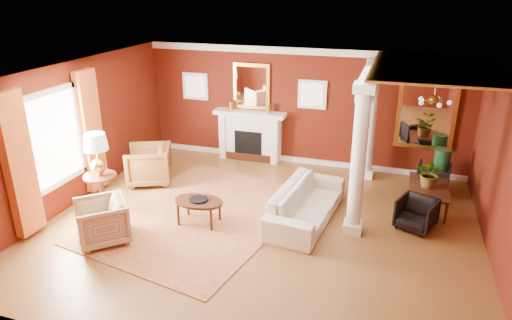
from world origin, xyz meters
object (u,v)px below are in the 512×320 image
(sofa, at_px, (307,198))
(armchair_stripe, at_px, (102,220))
(side_table, at_px, (98,159))
(coffee_table, at_px, (199,202))
(dining_table, at_px, (430,191))
(armchair_leopard, at_px, (149,163))

(sofa, distance_m, armchair_stripe, 3.79)
(sofa, height_order, side_table, side_table)
(armchair_stripe, bearing_deg, sofa, 77.14)
(coffee_table, xyz_separation_m, dining_table, (4.22, 2.01, -0.06))
(coffee_table, relative_size, dining_table, 0.70)
(dining_table, bearing_deg, coffee_table, 116.02)
(armchair_leopard, relative_size, armchair_stripe, 1.13)
(sofa, height_order, armchair_stripe, sofa)
(armchair_leopard, distance_m, side_table, 1.61)
(armchair_leopard, xyz_separation_m, dining_table, (6.11, 0.60, -0.10))
(side_table, bearing_deg, dining_table, 18.14)
(armchair_stripe, relative_size, side_table, 0.53)
(armchair_stripe, height_order, coffee_table, armchair_stripe)
(coffee_table, distance_m, dining_table, 4.68)
(armchair_stripe, distance_m, coffee_table, 1.77)
(armchair_leopard, bearing_deg, armchair_stripe, -11.93)
(side_table, bearing_deg, coffee_table, 1.73)
(armchair_stripe, bearing_deg, side_table, 172.29)
(armchair_stripe, relative_size, dining_table, 0.63)
(sofa, relative_size, coffee_table, 2.50)
(coffee_table, bearing_deg, armchair_stripe, -140.70)
(sofa, xyz_separation_m, side_table, (-4.03, -0.82, 0.64))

